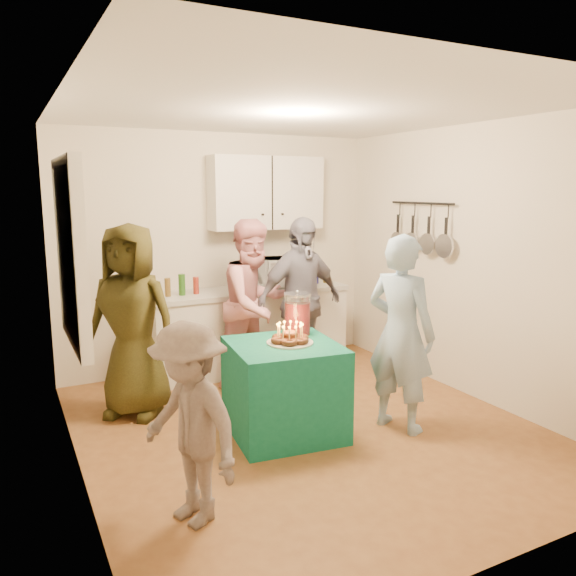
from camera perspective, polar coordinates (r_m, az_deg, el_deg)
name	(u,v)px	position (r m, az deg, el deg)	size (l,w,h in m)	color
floor	(307,428)	(4.90, 1.93, -14.03)	(4.00, 4.00, 0.00)	brown
ceiling	(309,109)	(4.51, 2.14, 17.73)	(4.00, 4.00, 0.00)	white
back_wall	(221,252)	(6.33, -6.86, 3.66)	(3.60, 3.60, 0.00)	silver
left_wall	(71,296)	(3.98, -21.22, -0.73)	(4.00, 4.00, 0.00)	silver
right_wall	(473,263)	(5.62, 18.28, 2.42)	(4.00, 4.00, 0.00)	silver
window_night	(68,253)	(4.24, -21.48, 3.31)	(0.04, 1.00, 1.20)	black
counter	(249,331)	(6.29, -4.02, -4.41)	(2.20, 0.58, 0.86)	white
countertop	(248,291)	(6.19, -4.08, -0.33)	(2.24, 0.62, 0.05)	beige
upper_cabinet	(266,193)	(6.35, -2.21, 9.62)	(1.30, 0.30, 0.80)	white
pot_rack	(419,227)	(6.05, 13.16, 6.03)	(0.12, 1.00, 0.60)	black
microwave	(276,272)	(6.30, -1.18, 1.61)	(0.59, 0.40, 0.32)	white
party_table	(284,389)	(4.67, -0.40, -10.19)	(0.85, 0.85, 0.76)	#0F674E
donut_cake	(290,333)	(4.55, 0.20, -4.56)	(0.38, 0.38, 0.18)	#381C0C
punch_jar	(297,315)	(4.81, 0.95, -2.76)	(0.22, 0.22, 0.34)	red
man_birthday	(401,333)	(4.72, 11.36, -4.54)	(0.60, 0.39, 1.65)	#9FC2E7
woman_back_left	(132,321)	(5.11, -15.61, -3.24)	(0.84, 0.55, 1.71)	brown
woman_back_center	(255,304)	(5.67, -3.42, -1.61)	(0.83, 0.65, 1.70)	#DA7289
woman_back_right	(300,301)	(5.75, 1.25, -1.34)	(1.01, 0.42, 1.72)	black
child_near_left	(190,424)	(3.47, -9.96, -13.44)	(0.80, 0.46, 1.24)	#5E514B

